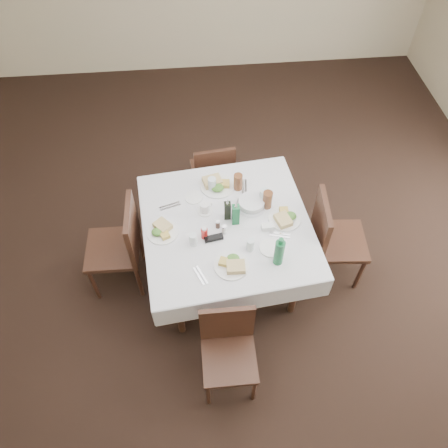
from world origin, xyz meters
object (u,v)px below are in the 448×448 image
oil_cruet_green (236,214)px  green_bottle (279,252)px  dining_table (227,229)px  water_n (212,184)px  chair_north (213,171)px  chair_south (228,345)px  chair_east (331,236)px  water_s (250,245)px  oil_cruet_dark (227,210)px  coffee_mug (205,208)px  water_w (193,239)px  water_e (264,196)px  ketchup_bottle (204,233)px  chair_west (122,243)px  bread_basket (251,204)px

oil_cruet_green → green_bottle: green_bottle is taller
dining_table → water_n: 0.42m
chair_north → chair_south: chair_south is taller
green_bottle → chair_east: bearing=33.4°
dining_table → water_s: (0.16, -0.27, 0.13)m
chair_south → chair_east: 1.30m
dining_table → oil_cruet_dark: (0.01, 0.06, 0.17)m
oil_cruet_green → coffee_mug: (-0.24, 0.14, -0.06)m
water_w → water_e: bearing=31.8°
water_e → ketchup_bottle: 0.61m
oil_cruet_dark → ketchup_bottle: bearing=-137.7°
chair_north → coffee_mug: 0.83m
chair_south → water_w: 0.83m
water_w → oil_cruet_green: oil_cruet_green is taller
chair_north → chair_east: size_ratio=0.87×
chair_west → water_w: (0.61, -0.22, 0.27)m
oil_cruet_dark → ketchup_bottle: (-0.20, -0.18, -0.04)m
oil_cruet_dark → oil_cruet_green: oil_cruet_green is taller
chair_east → water_e: bearing=156.4°
chair_east → water_n: (-0.98, 0.43, 0.29)m
water_s → chair_north: bearing=99.6°
bread_basket → oil_cruet_green: size_ratio=0.98×
dining_table → chair_west: 0.89m
chair_north → water_e: size_ratio=5.70×
water_s → oil_cruet_dark: (-0.14, 0.33, 0.04)m
water_n → water_e: water_e is taller
water_s → green_bottle: (0.19, -0.14, 0.07)m
dining_table → green_bottle: 0.57m
chair_north → water_e: water_e is taller
water_w → coffee_mug: water_w is taller
oil_cruet_dark → green_bottle: green_bottle is taller
chair_south → water_n: size_ratio=6.43×
chair_north → bread_basket: 0.85m
water_w → green_bottle: 0.67m
chair_west → water_n: size_ratio=7.32×
chair_east → chair_west: (-1.78, 0.09, 0.00)m
chair_north → ketchup_bottle: size_ratio=7.17×
water_n → coffee_mug: size_ratio=0.99×
dining_table → oil_cruet_dark: bearing=79.1°
chair_south → chair_west: chair_west is taller
chair_west → water_n: 0.91m
water_w → water_s: bearing=-12.0°
dining_table → chair_north: 0.92m
dining_table → chair_north: chair_north is taller
water_n → green_bottle: green_bottle is taller
water_s → ketchup_bottle: 0.37m
chair_east → water_s: (-0.74, -0.23, 0.28)m
green_bottle → oil_cruet_green: bearing=123.8°
bread_basket → chair_south: bearing=-105.7°
oil_cruet_green → green_bottle: size_ratio=0.86×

